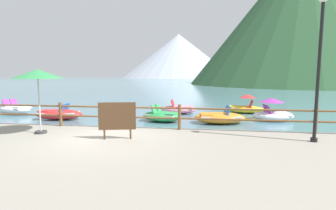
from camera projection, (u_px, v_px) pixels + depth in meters
name	position (u px, v px, depth m)	size (l,w,h in m)	color
ground_plane	(187.00, 87.00, 48.00)	(200.00, 200.00, 0.00)	slate
promenade_dock	(69.00, 166.00, 6.51)	(28.00, 8.00, 0.40)	gray
dock_railing	(118.00, 113.00, 10.10)	(23.92, 0.12, 0.95)	brown
lamp_post	(320.00, 55.00, 7.78)	(0.28, 0.28, 4.42)	black
sign_board	(117.00, 117.00, 8.33)	(1.16, 0.31, 1.19)	beige
beach_umbrella	(38.00, 75.00, 9.00)	(1.70, 1.70, 2.24)	#B2B2B7
pedal_boat_0	(245.00, 107.00, 16.57)	(2.55, 1.32, 1.19)	yellow
pedal_boat_1	(219.00, 117.00, 13.14)	(2.65, 1.65, 0.89)	orange
pedal_boat_2	(14.00, 109.00, 16.29)	(2.79, 1.90, 0.90)	white
pedal_boat_3	(179.00, 109.00, 16.41)	(2.33, 1.46, 0.85)	pink
pedal_boat_4	(273.00, 113.00, 13.94)	(2.25, 1.56, 1.20)	white
pedal_boat_5	(162.00, 116.00, 13.70)	(2.44, 1.86, 0.87)	green
pedal_boat_6	(59.00, 114.00, 14.25)	(2.66, 1.32, 0.89)	red
cliff_headland	(295.00, 18.00, 60.45)	(50.79, 50.79, 32.13)	#2D5633
distant_peak	(178.00, 56.00, 147.41)	(62.97, 62.97, 24.23)	#A8B2C1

